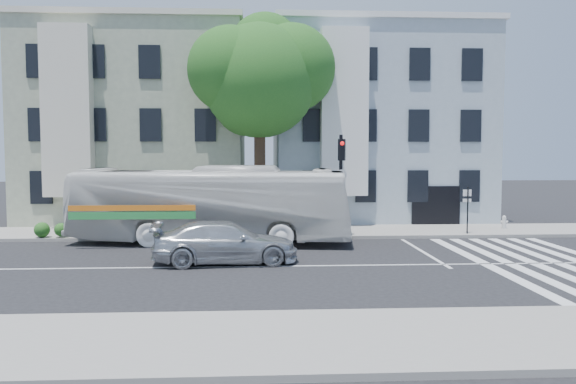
{
  "coord_description": "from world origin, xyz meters",
  "views": [
    {
      "loc": [
        -0.13,
        -19.39,
        3.97
      ],
      "look_at": [
        1.1,
        3.01,
        2.4
      ],
      "focal_mm": 35.0,
      "sensor_mm": 36.0,
      "label": 1
    }
  ],
  "objects": [
    {
      "name": "sidewalk_far",
      "position": [
        0.0,
        8.0,
        0.07
      ],
      "size": [
        80.0,
        4.0,
        0.15
      ],
      "primitive_type": "cube",
      "color": "gray",
      "rests_on": "ground"
    },
    {
      "name": "sedan",
      "position": [
        -1.29,
        0.68,
        0.75
      ],
      "size": [
        2.53,
        5.35,
        1.51
      ],
      "primitive_type": "imported",
      "rotation": [
        0.0,
        0.0,
        1.65
      ],
      "color": "silver",
      "rests_on": "ground"
    },
    {
      "name": "street_tree",
      "position": [
        0.06,
        8.74,
        7.83
      ],
      "size": [
        7.3,
        5.9,
        11.1
      ],
      "color": "#2D2116",
      "rests_on": "ground"
    },
    {
      "name": "building_left",
      "position": [
        -7.0,
        15.0,
        5.5
      ],
      "size": [
        12.0,
        10.0,
        11.0
      ],
      "primitive_type": "cube",
      "color": "gray",
      "rests_on": "ground"
    },
    {
      "name": "fire_hydrant",
      "position": [
        12.34,
        8.14,
        0.49
      ],
      "size": [
        0.37,
        0.21,
        0.66
      ],
      "rotation": [
        0.0,
        0.0,
        -0.09
      ],
      "color": "silver",
      "rests_on": "sidewalk_far"
    },
    {
      "name": "sidewalk_near",
      "position": [
        0.0,
        -8.0,
        0.07
      ],
      "size": [
        80.0,
        4.0,
        0.15
      ],
      "primitive_type": "cube",
      "color": "gray",
      "rests_on": "ground"
    },
    {
      "name": "traffic_signal",
      "position": [
        3.69,
        5.94,
        3.09
      ],
      "size": [
        0.49,
        0.55,
        4.79
      ],
      "rotation": [
        0.0,
        0.0,
        -0.31
      ],
      "color": "black",
      "rests_on": "ground"
    },
    {
      "name": "bus",
      "position": [
        -2.17,
        5.2,
        1.71
      ],
      "size": [
        4.5,
        12.52,
        3.41
      ],
      "primitive_type": "imported",
      "rotation": [
        0.0,
        0.0,
        1.43
      ],
      "color": "silver",
      "rests_on": "ground"
    },
    {
      "name": "ground",
      "position": [
        0.0,
        0.0,
        0.0
      ],
      "size": [
        120.0,
        120.0,
        0.0
      ],
      "primitive_type": "plane",
      "color": "black",
      "rests_on": "ground"
    },
    {
      "name": "far_sign_pole",
      "position": [
        9.8,
        6.52,
        1.59
      ],
      "size": [
        0.4,
        0.16,
        2.24
      ],
      "rotation": [
        0.0,
        0.0,
        0.02
      ],
      "color": "black",
      "rests_on": "sidewalk_far"
    },
    {
      "name": "building_right",
      "position": [
        7.0,
        15.0,
        5.5
      ],
      "size": [
        12.0,
        10.0,
        11.0
      ],
      "primitive_type": "cube",
      "color": "#93A4AF",
      "rests_on": "ground"
    },
    {
      "name": "hedge",
      "position": [
        -5.6,
        6.3,
        0.5
      ],
      "size": [
        8.4,
        3.18,
        0.7
      ],
      "primitive_type": null,
      "rotation": [
        0.0,
        0.0,
        0.28
      ],
      "color": "#216420",
      "rests_on": "sidewalk_far"
    }
  ]
}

